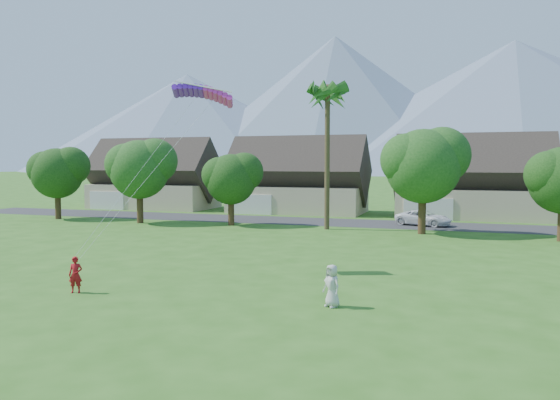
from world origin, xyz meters
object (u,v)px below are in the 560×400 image
at_px(watcher, 332,286).
at_px(parked_car, 424,218).
at_px(kite_flyer, 76,275).
at_px(parafoil_kite, 204,92).

bearing_deg(watcher, parked_car, 122.19).
distance_m(kite_flyer, watcher, 11.39).
relative_size(watcher, parked_car, 0.34).
bearing_deg(kite_flyer, parafoil_kite, 44.59).
xyz_separation_m(watcher, parafoil_kite, (-8.40, 5.58, 8.69)).
height_order(kite_flyer, parafoil_kite, parafoil_kite).
height_order(parked_car, parafoil_kite, parafoil_kite).
relative_size(kite_flyer, watcher, 0.95).
relative_size(kite_flyer, parafoil_kite, 0.47).
distance_m(watcher, parked_car, 30.14).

